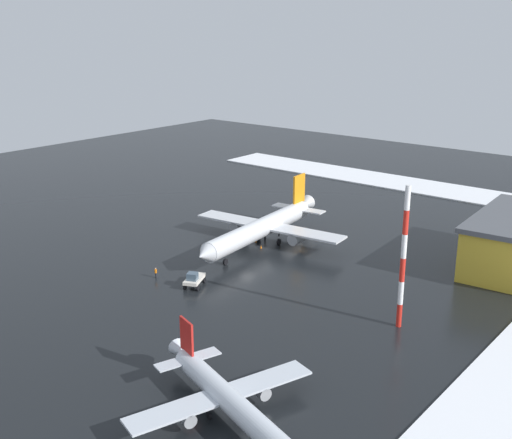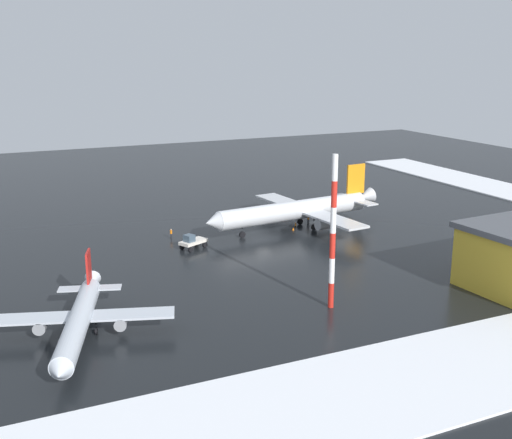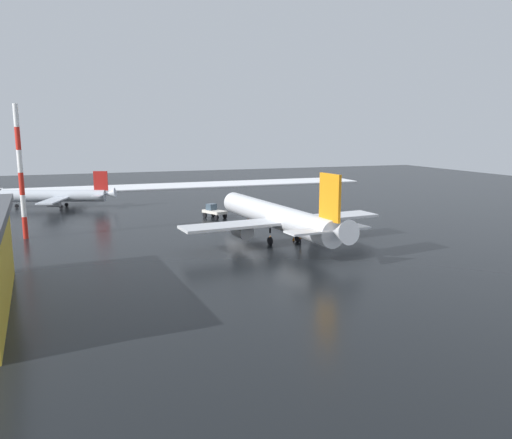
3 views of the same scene
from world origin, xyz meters
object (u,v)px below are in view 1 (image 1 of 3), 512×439
antenna_mast (403,258)px  traffic_cone_mid_line (261,247)px  airplane_distant_tail (262,227)px  ground_crew_beside_wing (265,234)px  ground_crew_by_nose_gear (156,272)px  pushback_tug (194,279)px  airplane_parked_starboard (230,400)px  traffic_cone_near_nose (256,241)px

antenna_mast → traffic_cone_mid_line: bearing=69.5°
airplane_distant_tail → ground_crew_beside_wing: size_ratio=20.86×
ground_crew_by_nose_gear → ground_crew_beside_wing: bearing=25.3°
airplane_distant_tail → ground_crew_beside_wing: airplane_distant_tail is taller
pushback_tug → ground_crew_by_nose_gear: pushback_tug is taller
antenna_mast → ground_crew_beside_wing: bearing=64.7°
traffic_cone_mid_line → ground_crew_beside_wing: bearing=30.6°
ground_crew_by_nose_gear → traffic_cone_mid_line: size_ratio=3.11×
airplane_parked_starboard → ground_crew_by_nose_gear: size_ratio=14.30×
ground_crew_beside_wing → traffic_cone_mid_line: (-4.59, -2.71, -0.70)m
airplane_parked_starboard → pushback_tug: bearing=158.4°
airplane_distant_tail → traffic_cone_near_nose: size_ratio=64.85×
pushback_tug → traffic_cone_near_nose: pushback_tug is taller
ground_crew_beside_wing → traffic_cone_mid_line: size_ratio=3.11×
traffic_cone_near_nose → ground_crew_by_nose_gear: bearing=176.9°
ground_crew_by_nose_gear → traffic_cone_near_nose: size_ratio=3.11×
airplane_distant_tail → ground_crew_by_nose_gear: (-22.50, 3.49, -2.53)m
antenna_mast → traffic_cone_mid_line: size_ratio=35.01×
ground_crew_beside_wing → traffic_cone_near_nose: ground_crew_beside_wing is taller
airplane_parked_starboard → ground_crew_beside_wing: airplane_parked_starboard is taller
ground_crew_by_nose_gear → pushback_tug: bearing=-51.2°
airplane_distant_tail → antenna_mast: bearing=62.2°
pushback_tug → ground_crew_by_nose_gear: size_ratio=2.98×
pushback_tug → traffic_cone_near_nose: bearing=169.2°
antenna_mast → traffic_cone_near_nose: size_ratio=35.01×
ground_crew_beside_wing → antenna_mast: size_ratio=0.09×
ground_crew_by_nose_gear → airplane_parked_starboard: bearing=-93.4°
traffic_cone_near_nose → ground_crew_beside_wing: bearing=-2.5°
ground_crew_beside_wing → airplane_distant_tail: bearing=156.6°
antenna_mast → traffic_cone_near_nose: 40.16m
pushback_tug → ground_crew_beside_wing: 25.32m
airplane_parked_starboard → ground_crew_beside_wing: size_ratio=14.30×
ground_crew_beside_wing → airplane_parked_starboard: bearing=160.0°
pushback_tug → ground_crew_beside_wing: pushback_tug is taller
antenna_mast → traffic_cone_near_nose: bearing=68.2°
traffic_cone_near_nose → traffic_cone_mid_line: (-2.01, -2.83, 0.00)m
pushback_tug → traffic_cone_near_nose: 22.87m
ground_crew_beside_wing → traffic_cone_near_nose: size_ratio=3.11×
airplane_distant_tail → pushback_tug: size_ratio=7.00×
traffic_cone_near_nose → traffic_cone_mid_line: bearing=-125.5°
airplane_parked_starboard → ground_crew_beside_wing: bearing=143.0°
airplane_distant_tail → traffic_cone_mid_line: (-1.12, -0.59, -3.22)m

